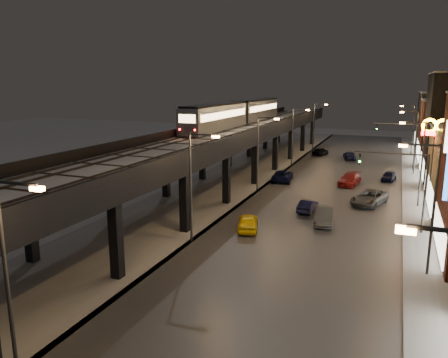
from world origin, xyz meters
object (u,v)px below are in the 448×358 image
(car_mid_dark, at_px, (349,156))
(car_onc_white, at_px, (350,180))
(car_mid_silver, at_px, (283,176))
(car_taxi, at_px, (248,222))
(car_onc_dark, at_px, (369,198))
(car_far_white, at_px, (320,152))
(car_near_white, at_px, (308,206))
(subway_train, at_px, (238,113))
(car_onc_silver, at_px, (324,216))
(car_onc_red, at_px, (389,176))

(car_mid_dark, xyz_separation_m, car_onc_white, (2.09, -19.75, 0.07))
(car_onc_white, bearing_deg, car_mid_silver, -164.81)
(car_taxi, relative_size, car_onc_dark, 0.78)
(car_taxi, relative_size, car_mid_silver, 0.83)
(car_mid_silver, distance_m, car_onc_dark, 13.90)
(car_far_white, distance_m, car_onc_white, 23.62)
(car_taxi, distance_m, car_near_white, 8.45)
(subway_train, distance_m, car_mid_dark, 21.50)
(car_taxi, bearing_deg, car_onc_white, -122.88)
(car_mid_silver, distance_m, car_onc_white, 8.59)
(car_near_white, relative_size, car_far_white, 0.90)
(car_mid_dark, xyz_separation_m, car_onc_silver, (1.51, -36.82, 0.10))
(subway_train, xyz_separation_m, car_mid_dark, (15.65, 12.56, -7.70))
(car_mid_dark, bearing_deg, car_mid_silver, 61.70)
(subway_train, bearing_deg, car_onc_white, -22.06)
(car_mid_dark, height_order, car_onc_silver, car_onc_silver)
(car_mid_dark, bearing_deg, subway_train, 27.75)
(car_onc_red, bearing_deg, car_mid_dark, 122.93)
(car_far_white, relative_size, car_onc_silver, 0.90)
(car_near_white, xyz_separation_m, car_onc_red, (7.26, 18.33, 0.02))
(car_mid_silver, height_order, car_mid_dark, car_mid_silver)
(car_onc_silver, bearing_deg, car_onc_dark, 59.62)
(car_onc_white, bearing_deg, car_onc_dark, -62.74)
(car_near_white, xyz_separation_m, car_far_white, (-4.78, 36.24, 0.09))
(subway_train, height_order, car_onc_white, subway_train)
(car_near_white, distance_m, car_onc_silver, 3.87)
(car_mid_dark, distance_m, car_far_white, 6.00)
(car_far_white, bearing_deg, car_onc_white, 124.69)
(car_mid_silver, relative_size, car_onc_dark, 0.93)
(subway_train, xyz_separation_m, car_near_white, (15.06, -21.01, -7.74))
(car_taxi, height_order, car_far_white, car_taxi)
(car_onc_silver, xyz_separation_m, car_onc_red, (5.15, 21.57, -0.13))
(car_onc_silver, bearing_deg, car_far_white, 92.52)
(car_near_white, distance_m, car_mid_silver, 14.14)
(car_taxi, distance_m, car_onc_silver, 7.33)
(car_onc_red, bearing_deg, car_near_white, -102.29)
(car_onc_dark, bearing_deg, car_onc_red, 100.09)
(car_mid_dark, bearing_deg, car_near_white, 77.99)
(car_mid_dark, relative_size, car_onc_white, 0.90)
(car_mid_dark, height_order, car_onc_dark, car_onc_dark)
(subway_train, height_order, car_mid_dark, subway_train)
(subway_train, bearing_deg, car_near_white, -54.38)
(car_taxi, bearing_deg, car_near_white, -132.95)
(car_mid_silver, relative_size, car_onc_silver, 1.12)
(subway_train, xyz_separation_m, car_onc_dark, (20.68, -15.99, -7.58))
(car_mid_dark, distance_m, car_onc_silver, 36.85)
(subway_train, bearing_deg, car_onc_silver, -54.71)
(car_mid_silver, relative_size, car_far_white, 1.25)
(car_onc_silver, bearing_deg, car_mid_dark, 84.97)
(car_taxi, bearing_deg, car_far_white, -104.65)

